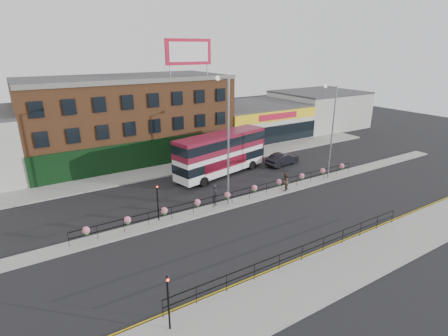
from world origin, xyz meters
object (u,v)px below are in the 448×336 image
car (282,159)px  lamp_column_east (331,125)px  double_decker_bus (222,150)px  pedestrian_a (215,195)px  lamp_column_west (227,132)px  pedestrian_b (285,182)px

car → lamp_column_east: 8.09m
double_decker_bus → lamp_column_east: bearing=-38.1°
car → pedestrian_a: (-12.97, -5.74, 0.37)m
pedestrian_a → lamp_column_west: lamp_column_west is taller
double_decker_bus → car: double_decker_bus is taller
car → pedestrian_a: pedestrian_a is taller
pedestrian_b → lamp_column_east: 8.14m
pedestrian_b → double_decker_bus: bearing=-102.8°
lamp_column_east → double_decker_bus: bearing=141.9°
double_decker_bus → pedestrian_a: bearing=-125.7°
lamp_column_west → lamp_column_east: bearing=-0.2°
pedestrian_a → pedestrian_b: 7.62m
double_decker_bus → lamp_column_east: size_ratio=1.22×
pedestrian_a → pedestrian_b: bearing=-81.6°
car → double_decker_bus: bearing=74.3°
car → pedestrian_b: bearing=132.6°
car → lamp_column_west: 14.68m
car → pedestrian_b: pedestrian_b is taller
pedestrian_a → pedestrian_b: pedestrian_a is taller
pedestrian_a → lamp_column_east: size_ratio=0.20×
lamp_column_west → pedestrian_b: bearing=-4.8°
double_decker_bus → pedestrian_a: 8.61m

